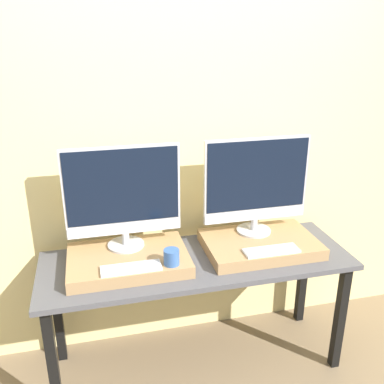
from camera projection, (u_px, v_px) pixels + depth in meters
The scene contains 9 objects.
wall_back at pixel (182, 141), 2.49m from camera, with size 8.00×0.04×2.60m.
workbench at pixel (197, 271), 2.40m from camera, with size 1.72×0.58×0.72m.
wooden_riser_left at pixel (128, 260), 2.29m from camera, with size 0.64×0.43×0.07m.
monitor_left at pixel (123, 195), 2.27m from camera, with size 0.62×0.20×0.57m.
keyboard_left at pixel (131, 268), 2.14m from camera, with size 0.30×0.10×0.01m.
mug at pixel (171, 257), 2.17m from camera, with size 0.08×0.08×0.08m.
wooden_riser_right at pixel (260, 244), 2.46m from camera, with size 0.64×0.43×0.07m.
monitor_right at pixel (256, 183), 2.44m from camera, with size 0.62×0.20×0.57m.
keyboard_right at pixel (271, 250), 2.31m from camera, with size 0.30×0.10×0.01m.
Camera 1 is at (-0.53, -1.73, 1.91)m, focal length 40.00 mm.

